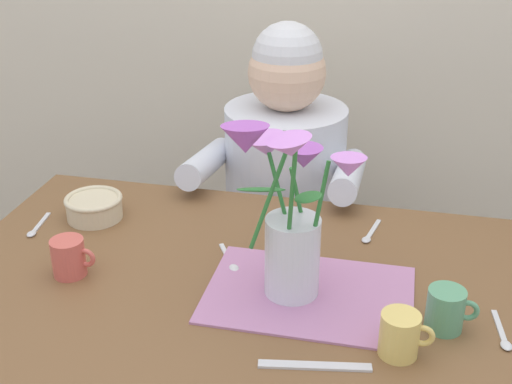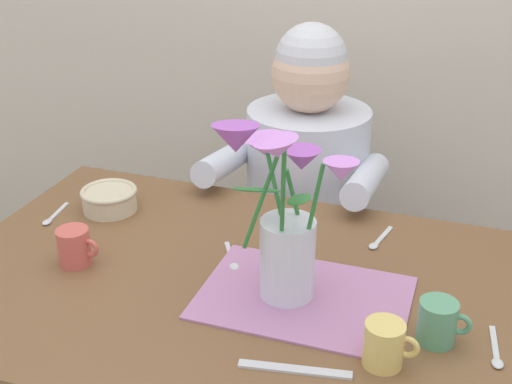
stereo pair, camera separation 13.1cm
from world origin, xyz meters
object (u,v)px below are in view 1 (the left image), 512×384
(flower_vase, at_px, (289,218))
(ceramic_bowl, at_px, (94,206))
(coffee_cup, at_px, (446,310))
(dinner_knife, at_px, (315,366))
(ceramic_mug, at_px, (400,335))
(seated_person, at_px, (284,218))
(tea_cup, at_px, (69,257))

(flower_vase, relative_size, ceramic_bowl, 2.76)
(coffee_cup, bearing_deg, dinner_knife, -143.52)
(ceramic_mug, bearing_deg, seated_person, 113.89)
(coffee_cup, bearing_deg, ceramic_mug, -130.40)
(ceramic_bowl, bearing_deg, seated_person, 48.20)
(dinner_knife, bearing_deg, coffee_cup, 26.83)
(ceramic_mug, bearing_deg, dinner_knife, -153.95)
(seated_person, bearing_deg, tea_cup, -118.27)
(flower_vase, distance_m, ceramic_bowl, 0.57)
(flower_vase, relative_size, ceramic_mug, 4.03)
(seated_person, bearing_deg, coffee_cup, -60.81)
(seated_person, height_order, dinner_knife, seated_person)
(flower_vase, relative_size, tea_cup, 4.03)
(ceramic_bowl, relative_size, tea_cup, 1.46)
(dinner_knife, distance_m, coffee_cup, 0.27)
(flower_vase, xyz_separation_m, ceramic_bowl, (-0.50, 0.22, -0.14))
(ceramic_bowl, xyz_separation_m, ceramic_mug, (0.72, -0.35, 0.01))
(dinner_knife, bearing_deg, tea_cup, 152.29)
(tea_cup, bearing_deg, dinner_knife, -18.07)
(flower_vase, xyz_separation_m, tea_cup, (-0.45, -0.02, -0.13))
(flower_vase, xyz_separation_m, coffee_cup, (0.30, -0.04, -0.13))
(ceramic_mug, distance_m, tea_cup, 0.67)
(seated_person, bearing_deg, ceramic_mug, -68.57)
(ceramic_bowl, relative_size, ceramic_mug, 1.46)
(ceramic_bowl, relative_size, dinner_knife, 0.72)
(dinner_knife, relative_size, tea_cup, 2.04)
(seated_person, relative_size, ceramic_mug, 12.20)
(dinner_knife, relative_size, ceramic_mug, 2.04)
(ceramic_bowl, bearing_deg, flower_vase, -23.15)
(tea_cup, bearing_deg, ceramic_mug, -9.11)
(ceramic_bowl, distance_m, tea_cup, 0.25)
(dinner_knife, distance_m, ceramic_mug, 0.15)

